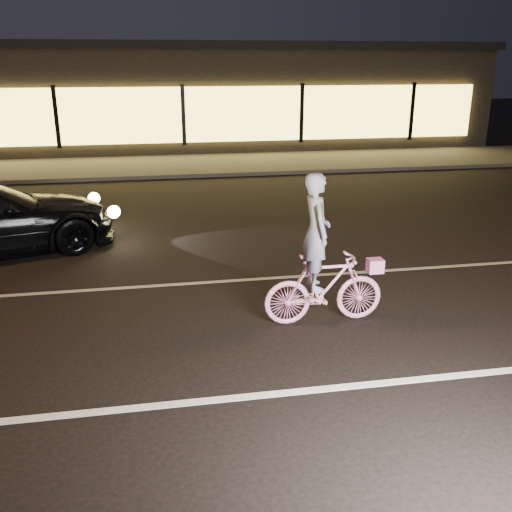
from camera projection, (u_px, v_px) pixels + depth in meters
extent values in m
plane|color=black|center=(253.00, 334.00, 7.75)|extent=(90.00, 90.00, 0.00)
cube|color=silver|center=(276.00, 394.00, 6.35)|extent=(60.00, 0.12, 0.01)
cube|color=gray|center=(232.00, 281.00, 9.61)|extent=(60.00, 0.10, 0.01)
cube|color=#383533|center=(188.00, 165.00, 19.82)|extent=(30.00, 4.00, 0.12)
cube|color=black|center=(177.00, 97.00, 24.77)|extent=(25.00, 8.00, 4.00)
cube|color=black|center=(175.00, 47.00, 24.10)|extent=(25.40, 8.40, 0.30)
cube|color=#FFDA59|center=(183.00, 115.00, 21.09)|extent=(23.00, 0.15, 2.00)
cube|color=black|center=(56.00, 117.00, 20.26)|extent=(0.15, 0.08, 2.20)
cube|color=black|center=(183.00, 115.00, 21.01)|extent=(0.15, 0.08, 2.20)
cube|color=black|center=(302.00, 113.00, 21.77)|extent=(0.15, 0.08, 2.20)
cube|color=black|center=(412.00, 111.00, 22.53)|extent=(0.15, 0.08, 2.20)
imported|color=#FC3887|center=(324.00, 288.00, 7.95)|extent=(1.70, 0.48, 1.02)
imported|color=silver|center=(316.00, 232.00, 7.66)|extent=(0.38, 0.59, 1.61)
cube|color=#FF5AAC|center=(375.00, 266.00, 7.98)|extent=(0.21, 0.18, 0.19)
sphere|color=#FFF2BF|center=(94.00, 198.00, 12.37)|extent=(0.25, 0.25, 0.25)
sphere|color=#FFF2BF|center=(114.00, 212.00, 11.26)|extent=(0.25, 0.25, 0.25)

